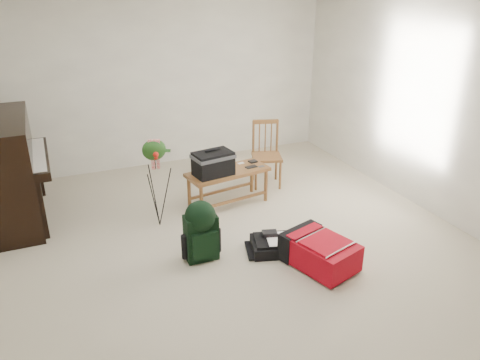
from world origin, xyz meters
name	(u,v)px	position (x,y,z in m)	size (l,w,h in m)	color
floor	(239,245)	(0.00, 0.00, 0.00)	(5.00, 5.50, 0.01)	#BBB096
ceiling	(238,0)	(0.00, 0.00, 2.50)	(5.00, 5.50, 0.01)	white
wall_back	(166,82)	(0.00, 2.75, 1.25)	(5.00, 0.04, 2.50)	beige
wall_right	(434,110)	(2.50, 0.00, 1.25)	(0.04, 5.50, 2.50)	beige
piano	(11,173)	(-2.19, 1.60, 0.60)	(0.71, 1.50, 1.25)	black
bench	(217,165)	(0.12, 0.96, 0.56)	(1.09, 0.57, 0.80)	brown
dining_chair	(266,155)	(0.99, 1.37, 0.44)	(0.49, 0.49, 0.89)	brown
red_suitcase	(317,249)	(0.59, -0.63, 0.16)	(0.66, 0.83, 0.30)	#AF0714
black_duffel	(275,245)	(0.31, -0.25, 0.07)	(0.58, 0.51, 0.20)	black
green_backpack	(201,228)	(-0.45, -0.08, 0.36)	(0.33, 0.32, 0.65)	black
flower_stand	(157,184)	(-0.68, 0.79, 0.53)	(0.42, 0.42, 1.09)	black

